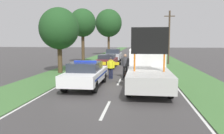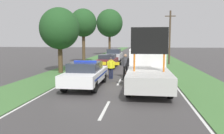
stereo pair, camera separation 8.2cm
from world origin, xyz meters
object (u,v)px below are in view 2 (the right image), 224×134
at_px(queued_car_wagon_maroon, 108,61).
at_px(roadside_tree_near_left, 110,23).
at_px(pedestrian_civilian, 125,64).
at_px(queued_car_sedan_silver, 114,55).
at_px(roadside_tree_near_right, 60,29).
at_px(road_barrier, 120,65).
at_px(traffic_cone_centre_front, 126,73).
at_px(work_truck, 148,69).
at_px(roadside_tree_mid_left, 83,23).
at_px(police_officer, 111,66).
at_px(traffic_cone_near_police, 154,72).
at_px(police_car, 86,74).
at_px(utility_pole, 170,37).

relative_size(queued_car_wagon_maroon, roadside_tree_near_left, 0.50).
bearing_deg(queued_car_wagon_maroon, pedestrian_civilian, 109.87).
xyz_separation_m(queued_car_sedan_silver, roadside_tree_near_right, (-3.32, -10.68, 2.86)).
relative_size(road_barrier, traffic_cone_centre_front, 5.88).
relative_size(work_truck, roadside_tree_mid_left, 0.97).
distance_m(work_truck, road_barrier, 3.95).
relative_size(police_officer, pedestrian_civilian, 0.87).
bearing_deg(pedestrian_civilian, road_barrier, 131.05).
relative_size(pedestrian_civilian, queued_car_sedan_silver, 0.39).
relative_size(roadside_tree_near_left, roadside_tree_near_right, 1.57).
bearing_deg(roadside_tree_near_right, traffic_cone_near_police, -4.42).
bearing_deg(pedestrian_civilian, police_car, -126.31).
bearing_deg(queued_car_wagon_maroon, roadside_tree_near_left, -82.53).
bearing_deg(work_truck, pedestrian_civilian, -58.71).
distance_m(police_officer, pedestrian_civilian, 1.13).
bearing_deg(roadside_tree_near_right, pedestrian_civilian, -17.43).
xyz_separation_m(traffic_cone_near_police, roadside_tree_near_right, (-7.82, 0.60, 3.40)).
bearing_deg(traffic_cone_centre_front, roadside_tree_near_left, 100.98).
height_order(police_officer, roadside_tree_near_left, roadside_tree_near_left).
height_order(police_car, traffic_cone_near_police, police_car).
height_order(road_barrier, roadside_tree_near_right, roadside_tree_near_right).
xyz_separation_m(pedestrian_civilian, queued_car_sedan_silver, (-2.34, 12.46, -0.17)).
distance_m(police_car, traffic_cone_centre_front, 4.71).
relative_size(pedestrian_civilian, queued_car_wagon_maroon, 0.41).
relative_size(police_officer, queued_car_wagon_maroon, 0.36).
height_order(traffic_cone_centre_front, roadside_tree_near_left, roadside_tree_near_left).
bearing_deg(roadside_tree_mid_left, road_barrier, -60.86).
height_order(police_officer, utility_pole, utility_pole).
relative_size(traffic_cone_centre_front, roadside_tree_mid_left, 0.08).
distance_m(work_truck, roadside_tree_mid_left, 15.29).
xyz_separation_m(traffic_cone_centre_front, roadside_tree_near_right, (-5.66, 1.03, 3.48)).
bearing_deg(utility_pole, traffic_cone_centre_front, -115.36).
height_order(police_car, roadside_tree_near_right, roadside_tree_near_right).
distance_m(road_barrier, roadside_tree_near_right, 6.03).
height_order(police_officer, traffic_cone_near_police, police_officer).
bearing_deg(utility_pole, roadside_tree_near_right, -140.53).
height_order(work_truck, pedestrian_civilian, work_truck).
bearing_deg(work_truck, traffic_cone_centre_front, -63.58).
relative_size(work_truck, police_officer, 4.13).
distance_m(roadside_tree_near_left, utility_pole, 17.90).
bearing_deg(queued_car_wagon_maroon, police_officer, 100.52).
bearing_deg(police_car, pedestrian_civilian, 61.71).
bearing_deg(roadside_tree_near_right, police_officer, -25.98).
bearing_deg(queued_car_wagon_maroon, road_barrier, 107.09).
bearing_deg(roadside_tree_mid_left, work_truck, -60.47).
height_order(pedestrian_civilian, queued_car_sedan_silver, pedestrian_civilian).
relative_size(police_officer, traffic_cone_near_police, 2.27).
bearing_deg(traffic_cone_centre_front, traffic_cone_near_police, 11.23).
bearing_deg(police_officer, utility_pole, -139.25).
xyz_separation_m(pedestrian_civilian, roadside_tree_near_left, (-4.75, 25.19, 4.99)).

